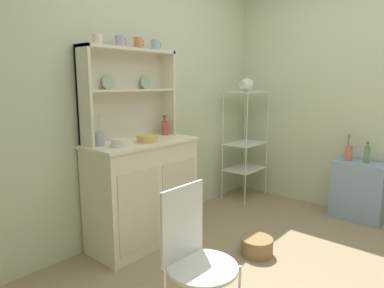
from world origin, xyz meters
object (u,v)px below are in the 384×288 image
object	(u,v)px
bowl_mixing_large	(120,143)
oil_bottle	(367,154)
jam_bottle	(165,127)
utensil_jar	(99,138)
floor_basket	(257,246)
hutch_shelf_unit	(128,88)
hutch_cabinet	(143,191)
wire_chair	(194,251)
flower_vase	(349,151)
porcelain_teapot	(247,85)
side_shelf_blue	(358,191)
cup_cream_0	(98,40)
bakers_rack	(246,134)

from	to	relation	value
bowl_mixing_large	oil_bottle	xyz separation A→B (m)	(2.03, -1.22, -0.24)
jam_bottle	utensil_jar	distance (m)	0.71
floor_basket	jam_bottle	bearing A→B (deg)	95.18
hutch_shelf_unit	bowl_mixing_large	distance (m)	0.55
hutch_cabinet	oil_bottle	world-z (taller)	hutch_cabinet
wire_chair	bowl_mixing_large	xyz separation A→B (m)	(0.32, 1.02, 0.40)
hutch_cabinet	floor_basket	distance (m)	1.04
hutch_shelf_unit	floor_basket	xyz separation A→B (m)	(0.44, -1.02, -1.25)
hutch_shelf_unit	flower_vase	xyz separation A→B (m)	(1.75, -1.29, -0.64)
floor_basket	bowl_mixing_large	world-z (taller)	bowl_mixing_large
hutch_cabinet	porcelain_teapot	world-z (taller)	porcelain_teapot
side_shelf_blue	flower_vase	xyz separation A→B (m)	(-0.00, 0.12, 0.39)
jam_bottle	wire_chair	bearing A→B (deg)	-129.20
hutch_cabinet	side_shelf_blue	distance (m)	2.15
wire_chair	cup_cream_0	distance (m)	1.71
side_shelf_blue	jam_bottle	distance (m)	2.04
jam_bottle	utensil_jar	world-z (taller)	utensil_jar
utensil_jar	jam_bottle	bearing A→B (deg)	0.68
hutch_shelf_unit	flower_vase	size ratio (longest dim) A/B	3.11
side_shelf_blue	porcelain_teapot	size ratio (longest dim) A/B	2.45
side_shelf_blue	cup_cream_0	distance (m)	2.83
hutch_shelf_unit	side_shelf_blue	size ratio (longest dim) A/B	1.52
jam_bottle	oil_bottle	distance (m)	1.98
utensil_jar	oil_bottle	bearing A→B (deg)	-33.19
porcelain_teapot	hutch_shelf_unit	bearing A→B (deg)	173.03
porcelain_teapot	flower_vase	xyz separation A→B (m)	(0.19, -1.10, -0.66)
side_shelf_blue	porcelain_teapot	xyz separation A→B (m)	(-0.19, 1.22, 1.05)
bakers_rack	floor_basket	distance (m)	1.56
bakers_rack	side_shelf_blue	size ratio (longest dim) A/B	2.15
hutch_cabinet	jam_bottle	distance (m)	0.62
bakers_rack	flower_vase	size ratio (longest dim) A/B	4.40
flower_vase	hutch_shelf_unit	bearing A→B (deg)	143.53
bowl_mixing_large	porcelain_teapot	size ratio (longest dim) A/B	0.55
hutch_shelf_unit	utensil_jar	distance (m)	0.52
side_shelf_blue	utensil_jar	world-z (taller)	utensil_jar
side_shelf_blue	porcelain_teapot	world-z (taller)	porcelain_teapot
bakers_rack	utensil_jar	xyz separation A→B (m)	(-1.92, 0.10, 0.18)
flower_vase	porcelain_teapot	bearing A→B (deg)	99.62
hutch_cabinet	side_shelf_blue	world-z (taller)	hutch_cabinet
cup_cream_0	utensil_jar	bearing A→B (deg)	-141.46
porcelain_teapot	oil_bottle	distance (m)	1.44
hutch_cabinet	jam_bottle	bearing A→B (deg)	13.70
side_shelf_blue	floor_basket	world-z (taller)	side_shelf_blue
hutch_cabinet	porcelain_teapot	distance (m)	1.79
floor_basket	utensil_jar	bearing A→B (deg)	130.24
bakers_rack	utensil_jar	distance (m)	1.93
bakers_rack	hutch_shelf_unit	bearing A→B (deg)	173.04
wire_chair	bowl_mixing_large	distance (m)	1.14
jam_bottle	utensil_jar	bearing A→B (deg)	-179.32
hutch_cabinet	hutch_shelf_unit	size ratio (longest dim) A/B	1.08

